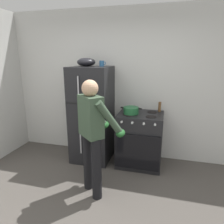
{
  "coord_description": "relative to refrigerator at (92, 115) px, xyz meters",
  "views": [
    {
      "loc": [
        0.78,
        -1.75,
        1.87
      ],
      "look_at": [
        -0.03,
        1.32,
        1.0
      ],
      "focal_mm": 32.48,
      "sensor_mm": 36.0,
      "label": 1
    }
  ],
  "objects": [
    {
      "name": "coffee_mug",
      "position": [
        0.18,
        0.05,
        0.9
      ],
      "size": [
        0.11,
        0.08,
        0.1
      ],
      "color": "#2D6093",
      "rests_on": "refrigerator"
    },
    {
      "name": "mixing_bowl",
      "position": [
        -0.08,
        0.0,
        0.93
      ],
      "size": [
        0.31,
        0.31,
        0.14
      ],
      "primitive_type": "ellipsoid",
      "color": "black",
      "rests_on": "refrigerator"
    },
    {
      "name": "refrigerator",
      "position": [
        0.0,
        0.0,
        0.0
      ],
      "size": [
        0.68,
        0.72,
        1.71
      ],
      "color": "black",
      "rests_on": "ground"
    },
    {
      "name": "kitchen_wall_back",
      "position": [
        0.47,
        0.38,
        0.5
      ],
      "size": [
        6.0,
        0.1,
        2.7
      ],
      "primitive_type": "cube",
      "color": "silver",
      "rests_on": "ground"
    },
    {
      "name": "person_cook",
      "position": [
        0.37,
        -0.96,
        0.1
      ],
      "size": [
        0.63,
        0.66,
        1.6
      ],
      "color": "black",
      "rests_on": "ground"
    },
    {
      "name": "stove_range",
      "position": [
        0.88,
        -0.01,
        -0.39
      ],
      "size": [
        0.76,
        0.67,
        0.94
      ],
      "color": "black",
      "rests_on": "ground"
    },
    {
      "name": "red_pot",
      "position": [
        0.72,
        -0.05,
        0.14
      ],
      "size": [
        0.36,
        0.26,
        0.11
      ],
      "color": "#236638",
      "rests_on": "stove_range"
    },
    {
      "name": "pepper_mill",
      "position": [
        1.18,
        0.2,
        0.17
      ],
      "size": [
        0.05,
        0.05,
        0.17
      ],
      "primitive_type": "cylinder",
      "color": "brown",
      "rests_on": "stove_range"
    }
  ]
}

